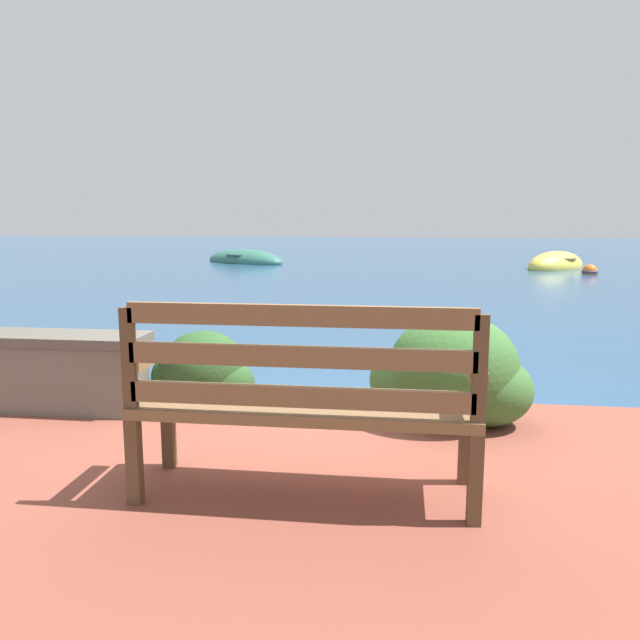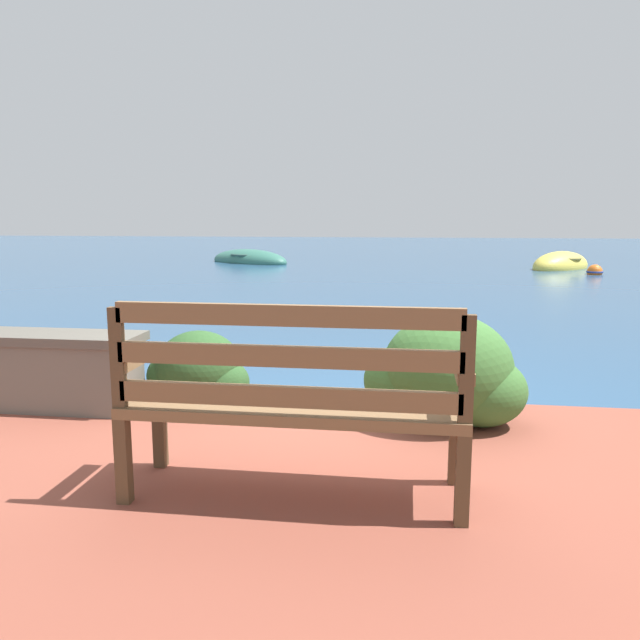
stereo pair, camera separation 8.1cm
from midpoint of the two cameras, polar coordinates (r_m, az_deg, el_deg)
The scene contains 8 objects.
ground_plane at distance 4.60m, azimuth 1.37°, elevation -9.64°, with size 80.00×80.00×0.00m.
park_bench at distance 2.83m, azimuth -2.30°, elevation -7.00°, with size 1.57×0.48×0.93m.
stone_wall at distance 4.72m, azimuth -26.45°, elevation -4.07°, with size 1.82×0.39×0.52m.
hedge_clump_left at distance 4.41m, azimuth -11.19°, elevation -4.71°, with size 0.75×0.54×0.51m.
hedge_clump_centre at distance 4.02m, azimuth 11.30°, elevation -4.96°, with size 1.01×0.73×0.69m.
rowboat_nearest at distance 19.35m, azimuth 20.63°, elevation 4.66°, with size 2.41×2.55×0.87m.
rowboat_mid at distance 20.46m, azimuth -6.99°, elevation 5.40°, with size 3.27×2.61×0.76m.
mooring_buoy at distance 17.76m, azimuth 23.32°, elevation 4.09°, with size 0.42×0.42×0.39m.
Camera 1 is at (0.41, -4.33, 1.51)m, focal length 35.00 mm.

